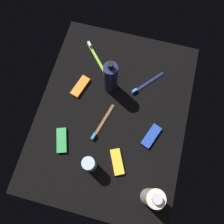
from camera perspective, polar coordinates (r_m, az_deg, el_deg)
The scene contains 11 objects.
ground_plane at distance 101.17cm, azimuth -0.00°, elevation -0.63°, with size 84.00×64.00×1.20cm, color black.
lotion_bottle at distance 96.68cm, azimuth -0.32°, elevation 8.33°, with size 5.85×5.85×20.97cm.
bodywash_bottle at distance 88.39cm, azimuth 9.86°, elevation -20.10°, with size 6.50×6.50×19.17cm.
deodorant_stick at distance 91.30cm, azimuth -5.58°, elevation -12.72°, with size 4.96×4.96×10.87cm, color silver.
toothbrush_brown at distance 98.83cm, azimuth -2.62°, elevation -2.95°, with size 17.67×5.95×2.10cm.
toothbrush_lime at distance 112.38cm, azimuth -4.11°, elevation 13.69°, with size 14.18×12.94×2.10cm.
toothbrush_navy at distance 106.23cm, azimuth 8.27°, elevation 6.85°, with size 14.47×12.59×2.10cm.
snack_bar_green at distance 99.21cm, azimuth -12.26°, elevation -6.84°, with size 10.40×4.00×1.50cm, color green.
snack_bar_orange at distance 105.42cm, azimuth -7.79°, elevation 6.24°, with size 10.40×4.00×1.50cm, color orange.
snack_bar_blue at distance 98.71cm, azimuth 9.60°, elevation -5.87°, with size 10.40×4.00×1.50cm, color blue.
snack_bar_yellow at distance 95.72cm, azimuth 1.28°, elevation -12.15°, with size 10.40×4.00×1.50cm, color yellow.
Camera 1 is at (-29.25, -7.69, 95.94)cm, focal length 37.15 mm.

